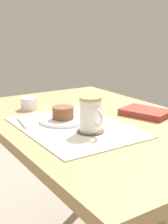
% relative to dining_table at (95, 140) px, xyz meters
% --- Properties ---
extents(dining_table, '(1.11, 0.71, 0.71)m').
position_rel_dining_table_xyz_m(dining_table, '(0.00, 0.00, 0.00)').
color(dining_table, tan).
rests_on(dining_table, ground_plane).
extents(placemat, '(0.47, 0.34, 0.00)m').
position_rel_dining_table_xyz_m(placemat, '(0.05, -0.12, 0.09)').
color(placemat, silver).
rests_on(placemat, dining_table).
extents(pastry_plate, '(0.17, 0.17, 0.01)m').
position_rel_dining_table_xyz_m(pastry_plate, '(-0.02, -0.13, 0.10)').
color(pastry_plate, white).
rests_on(pastry_plate, placemat).
extents(pastry, '(0.08, 0.08, 0.04)m').
position_rel_dining_table_xyz_m(pastry, '(-0.02, -0.13, 0.12)').
color(pastry, brown).
rests_on(pastry, pastry_plate).
extents(coffee_coaster, '(0.09, 0.09, 0.00)m').
position_rel_dining_table_xyz_m(coffee_coaster, '(0.12, -0.11, 0.09)').
color(coffee_coaster, brown).
rests_on(coffee_coaster, placemat).
extents(coffee_mug, '(0.10, 0.07, 0.11)m').
position_rel_dining_table_xyz_m(coffee_mug, '(0.13, -0.11, 0.15)').
color(coffee_mug, white).
rests_on(coffee_mug, coffee_coaster).
extents(teaspoon, '(0.13, 0.03, 0.01)m').
position_rel_dining_table_xyz_m(teaspoon, '(-0.08, -0.26, 0.09)').
color(teaspoon, silver).
rests_on(teaspoon, placemat).
extents(sugar_bowl, '(0.07, 0.07, 0.05)m').
position_rel_dining_table_xyz_m(sugar_bowl, '(-0.27, -0.15, 0.11)').
color(sugar_bowl, white).
rests_on(sugar_bowl, dining_table).
extents(small_book, '(0.21, 0.17, 0.02)m').
position_rel_dining_table_xyz_m(small_book, '(0.07, 0.19, 0.10)').
color(small_book, maroon).
rests_on(small_book, dining_table).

